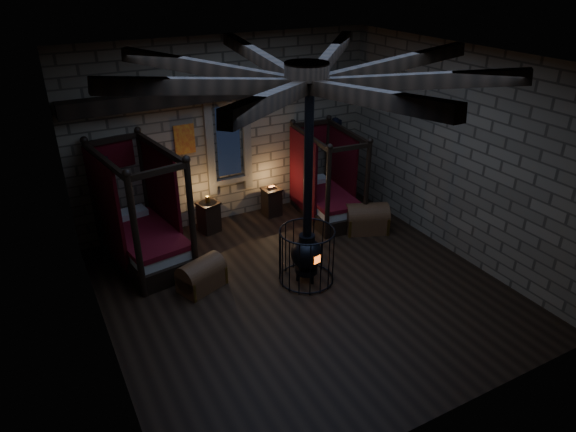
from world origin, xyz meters
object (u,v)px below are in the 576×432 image
bed_right (325,196)px  trunk_right (366,219)px  bed_left (143,235)px  trunk_left (201,275)px  stove (307,251)px

bed_right → trunk_right: bed_right is taller
bed_left → trunk_left: size_ratio=2.48×
bed_right → stove: (-1.80, -2.21, 0.12)m
trunk_left → stove: bearing=-42.5°
bed_left → stove: 3.37m
bed_left → trunk_left: bed_left is taller
bed_left → trunk_left: (0.68, -1.50, -0.31)m
bed_right → trunk_left: size_ratio=2.14×
bed_right → stove: stove is taller
bed_right → trunk_left: bearing=-152.3°
bed_left → bed_right: bearing=-8.9°
trunk_right → stove: size_ratio=0.27×
stove → bed_left: bearing=126.5°
trunk_left → stove: size_ratio=0.24×
stove → trunk_left: bearing=146.8°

